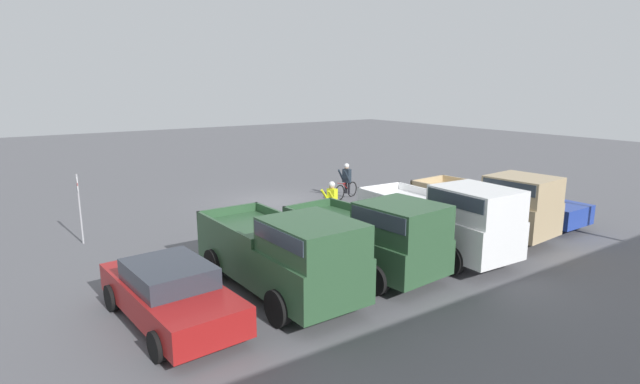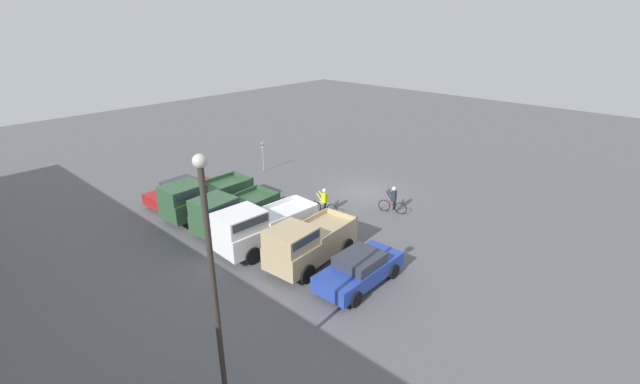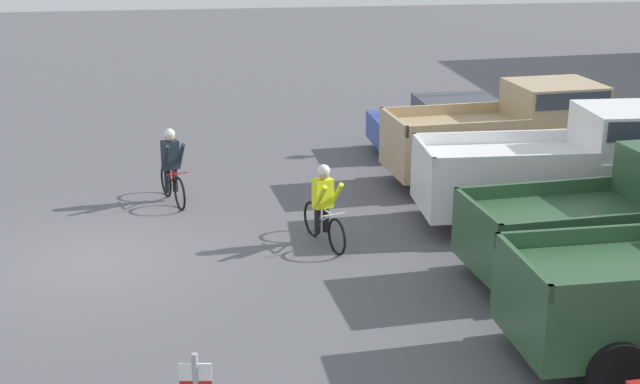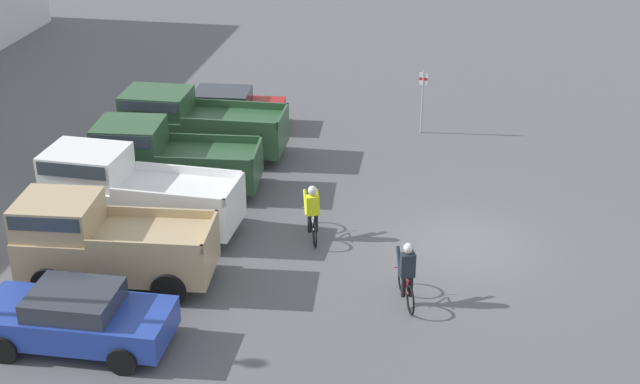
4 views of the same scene
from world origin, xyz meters
name	(u,v)px [view 3 (image 3 of 4)]	position (x,y,z in m)	size (l,w,h in m)	color
ground_plane	(96,261)	(0.00, 0.00, 0.00)	(80.00, 80.00, 0.00)	#56565B
sedan_0	(454,124)	(-6.33, 8.65, 0.74)	(2.02, 4.37, 1.44)	#233D9E
pickup_truck_0	(509,132)	(-3.56, 9.12, 1.20)	(2.45, 5.03, 2.31)	tan
pickup_truck_1	(576,165)	(-0.71, 9.51, 1.22)	(2.31, 5.55, 2.37)	white
pickup_truck_2	(635,214)	(2.04, 9.39, 1.13)	(2.49, 5.15, 2.21)	#2D5133
cyclist_0	(324,204)	(-0.25, 4.28, 0.80)	(1.73, 0.63, 1.61)	black
cyclist_1	(171,166)	(-3.21, 1.38, 0.82)	(1.70, 0.62, 1.68)	black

